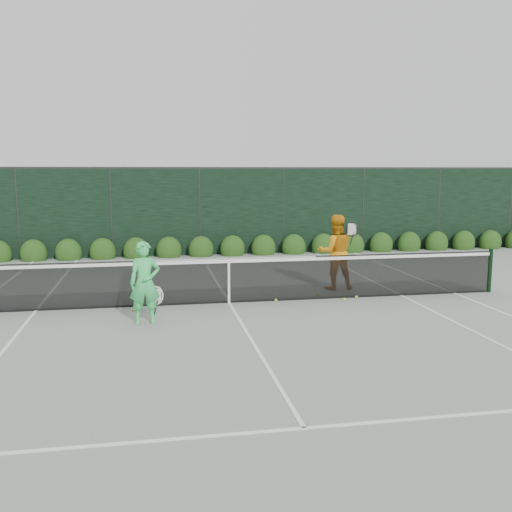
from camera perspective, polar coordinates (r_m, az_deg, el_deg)
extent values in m
plane|color=gray|center=(12.83, -2.71, -4.70)|extent=(80.00, 80.00, 0.00)
cylinder|color=black|center=(14.96, 22.35, -1.34)|extent=(0.10, 0.10, 1.07)
cube|color=black|center=(12.86, -21.63, -2.95)|extent=(4.40, 0.01, 1.02)
cube|color=black|center=(12.72, -2.73, -2.60)|extent=(4.00, 0.01, 0.96)
cube|color=black|center=(13.91, 14.69, -1.80)|extent=(4.40, 0.01, 1.02)
cube|color=white|center=(12.64, -2.74, -0.53)|extent=(12.80, 0.03, 0.07)
cube|color=black|center=(12.82, -2.71, -4.61)|extent=(12.80, 0.02, 0.04)
cube|color=white|center=(12.73, -2.73, -2.70)|extent=(0.05, 0.03, 0.91)
imported|color=#3DD268|center=(11.17, -11.06, -2.64)|extent=(0.61, 0.42, 1.60)
torus|color=white|center=(11.32, -10.00, -3.93)|extent=(0.30, 0.07, 0.30)
cylinder|color=black|center=(11.38, -9.97, -5.11)|extent=(0.10, 0.03, 0.30)
imported|color=orange|center=(14.28, 7.94, 0.39)|extent=(0.94, 0.76, 1.86)
torus|color=black|center=(14.13, 9.59, 2.67)|extent=(0.29, 0.15, 0.30)
cylinder|color=black|center=(14.16, 9.57, 1.70)|extent=(0.10, 0.03, 0.30)
cube|color=white|center=(14.59, 19.20, -3.53)|extent=(0.06, 23.77, 0.01)
cube|color=white|center=(12.95, -21.14, -5.12)|extent=(0.06, 23.77, 0.01)
cube|color=white|center=(13.97, 14.30, -3.83)|extent=(0.06, 23.77, 0.01)
cube|color=white|center=(24.49, -6.47, 1.62)|extent=(11.03, 0.06, 0.01)
cube|color=white|center=(19.07, -5.31, -0.33)|extent=(8.23, 0.06, 0.01)
cube|color=white|center=(6.86, 4.85, -16.78)|extent=(8.23, 0.06, 0.01)
cube|color=white|center=(12.82, -2.71, -4.67)|extent=(0.06, 12.80, 0.01)
cube|color=black|center=(20.00, -5.66, 4.38)|extent=(32.00, 0.06, 3.00)
cube|color=#262826|center=(19.94, -5.72, 8.77)|extent=(32.00, 0.06, 0.06)
cylinder|color=#262826|center=(20.39, -22.74, 3.84)|extent=(0.08, 0.08, 3.00)
cylinder|color=#262826|center=(19.97, -14.29, 4.16)|extent=(0.08, 0.08, 3.00)
cylinder|color=#262826|center=(20.00, -5.66, 4.38)|extent=(0.08, 0.08, 3.00)
cylinder|color=#262826|center=(20.46, 2.77, 4.51)|extent=(0.08, 0.08, 3.00)
cylinder|color=#262826|center=(21.35, 10.66, 4.54)|extent=(0.08, 0.08, 3.00)
cylinder|color=#262826|center=(22.60, 17.80, 4.49)|extent=(0.08, 0.08, 3.00)
cylinder|color=#262826|center=(24.16, 24.10, 4.40)|extent=(0.08, 0.08, 3.00)
ellipsoid|color=#16320D|center=(20.08, -21.35, 0.22)|extent=(0.86, 0.65, 0.94)
ellipsoid|color=#16320D|center=(19.90, -18.24, 0.31)|extent=(0.86, 0.65, 0.94)
ellipsoid|color=#16320D|center=(19.78, -15.08, 0.40)|extent=(0.86, 0.65, 0.94)
ellipsoid|color=#16320D|center=(19.72, -11.90, 0.49)|extent=(0.86, 0.65, 0.94)
ellipsoid|color=#16320D|center=(19.72, -8.70, 0.57)|extent=(0.86, 0.65, 0.94)
ellipsoid|color=#16320D|center=(19.78, -5.52, 0.66)|extent=(0.86, 0.65, 0.94)
ellipsoid|color=#16320D|center=(19.90, -2.36, 0.74)|extent=(0.86, 0.65, 0.94)
ellipsoid|color=#16320D|center=(20.09, 0.75, 0.82)|extent=(0.86, 0.65, 0.94)
ellipsoid|color=#16320D|center=(20.33, 3.79, 0.89)|extent=(0.86, 0.65, 0.94)
ellipsoid|color=#16320D|center=(20.62, 6.76, 0.96)|extent=(0.86, 0.65, 0.94)
ellipsoid|color=#16320D|center=(20.97, 9.63, 1.02)|extent=(0.86, 0.65, 0.94)
ellipsoid|color=#16320D|center=(21.37, 12.40, 1.08)|extent=(0.86, 0.65, 0.94)
ellipsoid|color=#16320D|center=(21.82, 15.07, 1.14)|extent=(0.86, 0.65, 0.94)
ellipsoid|color=#16320D|center=(22.32, 17.62, 1.19)|extent=(0.86, 0.65, 0.94)
ellipsoid|color=#16320D|center=(22.85, 20.05, 1.24)|extent=(0.86, 0.65, 0.94)
ellipsoid|color=#16320D|center=(23.43, 22.38, 1.28)|extent=(0.86, 0.65, 0.94)
sphere|color=#B9D42F|center=(12.33, -12.22, -5.26)|extent=(0.07, 0.07, 0.07)
sphere|color=#B9D42F|center=(13.44, 10.02, -4.06)|extent=(0.07, 0.07, 0.07)
sphere|color=#B9D42F|center=(13.16, 8.83, -4.30)|extent=(0.07, 0.07, 0.07)
sphere|color=#B9D42F|center=(12.91, 2.00, -4.45)|extent=(0.07, 0.07, 0.07)
sphere|color=#B9D42F|center=(13.56, 6.21, -3.87)|extent=(0.07, 0.07, 0.07)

